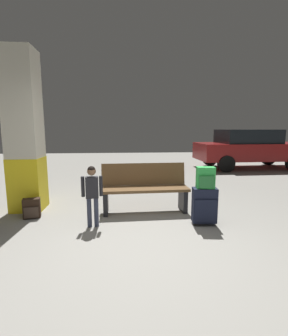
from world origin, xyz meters
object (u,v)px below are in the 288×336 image
structural_pillar (24,133)px  parked_car_side (249,148)px  suitcase (204,205)px  bench (145,188)px  backpack_bright (206,178)px  backpack_dark_floor (32,208)px  child (92,190)px

structural_pillar → parked_car_side: structural_pillar is taller
suitcase → parked_car_side: bearing=57.1°
bench → backpack_bright: bearing=-40.1°
structural_pillar → bench: (2.21, -0.29, -1.02)m
backpack_dark_floor → parked_car_side: 8.23m
parked_car_side → backpack_bright: bearing=-122.9°
backpack_bright → parked_car_side: (3.60, 5.56, 0.03)m
bench → backpack_bright: 1.22m
structural_pillar → suitcase: size_ratio=4.89×
backpack_bright → structural_pillar: bearing=161.4°
structural_pillar → child: structural_pillar is taller
suitcase → backpack_dark_floor: 2.95m
parked_car_side → child: bearing=-134.4°
suitcase → parked_car_side: size_ratio=0.15×
backpack_dark_floor → backpack_bright: bearing=-10.7°
suitcase → parked_car_side: parked_car_side is taller
structural_pillar → bench: 2.45m
child → backpack_dark_floor: bearing=156.2°
structural_pillar → parked_car_side: size_ratio=0.71×
bench → child: child is taller
bench → parked_car_side: parked_car_side is taller
structural_pillar → backpack_bright: 3.36m
structural_pillar → suitcase: bearing=-18.6°
structural_pillar → suitcase: 3.48m
suitcase → backpack_bright: backpack_bright is taller
bench → suitcase: bench is taller
suitcase → backpack_bright: bearing=-126.9°
backpack_bright → child: 1.79m
suitcase → child: (-1.78, 0.06, 0.28)m
child → backpack_dark_floor: 1.29m
structural_pillar → bench: size_ratio=1.83×
bench → parked_car_side: size_ratio=0.39×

